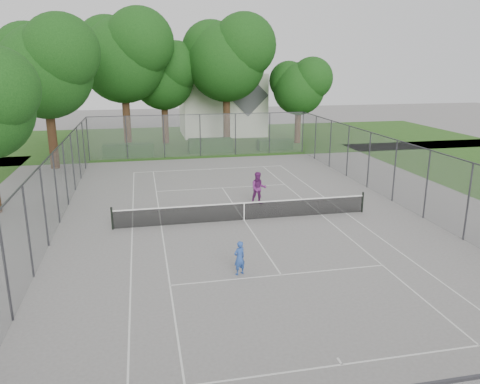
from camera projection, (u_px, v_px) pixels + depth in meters
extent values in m
plane|color=slate|center=(244.00, 220.00, 23.45)|extent=(120.00, 120.00, 0.00)
cube|color=#234A15|center=(189.00, 139.00, 47.95)|extent=(60.00, 20.00, 0.00)
cube|color=silver|center=(342.00, 365.00, 12.25)|extent=(10.97, 0.06, 0.01)
cube|color=silver|center=(210.00, 169.00, 34.65)|extent=(10.97, 0.06, 0.01)
cube|color=silver|center=(132.00, 228.00, 22.35)|extent=(0.06, 23.77, 0.01)
cube|color=silver|center=(346.00, 213.00, 24.54)|extent=(0.06, 23.77, 0.01)
cube|color=silver|center=(161.00, 226.00, 22.62)|extent=(0.06, 23.77, 0.01)
cube|color=silver|center=(321.00, 215.00, 24.27)|extent=(0.06, 23.77, 0.01)
cube|color=silver|center=(281.00, 275.00, 17.42)|extent=(8.23, 0.06, 0.01)
cube|color=silver|center=(222.00, 188.00, 29.48)|extent=(8.23, 0.06, 0.01)
cube|color=silver|center=(244.00, 220.00, 23.45)|extent=(0.06, 12.80, 0.01)
cube|color=silver|center=(340.00, 361.00, 12.39)|extent=(0.06, 0.30, 0.01)
cube|color=silver|center=(210.00, 169.00, 34.51)|extent=(0.06, 0.30, 0.01)
cylinder|color=black|center=(112.00, 218.00, 22.02)|extent=(0.10, 0.10, 1.10)
cylinder|color=black|center=(363.00, 202.00, 24.58)|extent=(0.10, 0.10, 1.10)
cube|color=black|center=(244.00, 212.00, 23.33)|extent=(12.67, 0.01, 0.86)
cube|color=white|center=(244.00, 203.00, 23.21)|extent=(12.77, 0.03, 0.06)
cube|color=white|center=(244.00, 212.00, 23.33)|extent=(0.05, 0.02, 0.88)
cylinder|color=#38383D|center=(88.00, 139.00, 37.20)|extent=(0.08, 0.08, 3.50)
cylinder|color=#38383D|center=(303.00, 132.00, 40.80)|extent=(0.08, 0.08, 3.50)
cube|color=slate|center=(200.00, 135.00, 39.00)|extent=(18.00, 0.02, 3.50)
cube|color=slate|center=(51.00, 197.00, 21.18)|extent=(0.02, 34.00, 3.50)
cube|color=slate|center=(410.00, 178.00, 24.78)|extent=(0.02, 34.00, 3.50)
cube|color=#38383D|center=(200.00, 114.00, 38.53)|extent=(18.00, 0.05, 0.05)
cube|color=#38383D|center=(46.00, 159.00, 20.71)|extent=(0.05, 34.00, 0.05)
cube|color=#38383D|center=(413.00, 145.00, 24.31)|extent=(0.05, 34.00, 0.05)
cylinder|color=#3B2315|center=(127.00, 120.00, 42.31)|extent=(0.67, 0.67, 5.21)
sphere|color=#11390F|center=(123.00, 60.00, 40.92)|extent=(7.41, 7.41, 7.41)
sphere|color=#11390F|center=(139.00, 42.00, 39.77)|extent=(5.93, 5.93, 5.93)
sphere|color=#11390F|center=(107.00, 47.00, 41.23)|extent=(5.56, 5.56, 5.56)
cylinder|color=#3B2315|center=(165.00, 122.00, 45.36)|extent=(0.62, 0.62, 4.09)
sphere|color=#11390F|center=(163.00, 79.00, 44.27)|extent=(5.82, 5.82, 5.82)
sphere|color=#11390F|center=(176.00, 66.00, 43.37)|extent=(4.65, 4.65, 4.65)
sphere|color=#11390F|center=(152.00, 69.00, 44.52)|extent=(4.36, 4.36, 4.36)
cylinder|color=#3B2315|center=(227.00, 117.00, 44.68)|extent=(0.67, 0.67, 5.12)
sphere|color=#11390F|center=(226.00, 62.00, 43.31)|extent=(7.28, 7.28, 7.28)
sphere|color=#11390F|center=(244.00, 45.00, 42.18)|extent=(5.82, 5.82, 5.82)
sphere|color=#11390F|center=(211.00, 50.00, 43.62)|extent=(5.46, 5.46, 5.46)
cylinder|color=#3B2315|center=(298.00, 125.00, 45.53)|extent=(0.59, 0.59, 3.48)
sphere|color=#11390F|center=(299.00, 89.00, 44.60)|extent=(4.94, 4.94, 4.94)
sphere|color=#11390F|center=(312.00, 78.00, 43.83)|extent=(3.96, 3.96, 3.96)
sphere|color=#11390F|center=(288.00, 81.00, 44.81)|extent=(3.71, 3.71, 3.71)
cylinder|color=#3B2315|center=(52.00, 137.00, 34.40)|extent=(0.65, 0.65, 4.67)
sphere|color=#11390F|center=(45.00, 72.00, 33.15)|extent=(6.64, 6.64, 6.64)
sphere|color=#11390F|center=(61.00, 52.00, 32.12)|extent=(5.32, 5.32, 5.32)
sphere|color=#11390F|center=(29.00, 57.00, 33.43)|extent=(4.98, 4.98, 4.98)
cube|color=#1A3E14|center=(128.00, 150.00, 39.29)|extent=(4.18, 1.25, 1.04)
cube|color=#1A3E14|center=(211.00, 145.00, 41.07)|extent=(3.83, 1.09, 1.20)
cube|color=#1A3E14|center=(275.00, 144.00, 42.25)|extent=(3.13, 1.15, 0.94)
cube|color=white|center=(222.00, 104.00, 50.71)|extent=(8.70, 6.52, 6.52)
cube|color=#4C4D51|center=(222.00, 73.00, 49.84)|extent=(8.61, 6.74, 8.61)
imported|color=#2B50A3|center=(239.00, 258.00, 17.31)|extent=(0.57, 0.48, 1.32)
imported|color=#722670|center=(258.00, 188.00, 25.85)|extent=(0.96, 0.78, 1.84)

